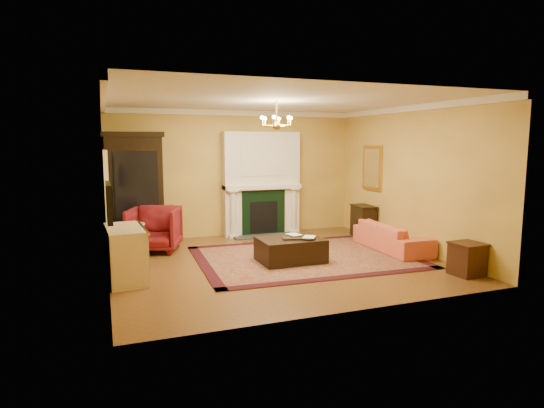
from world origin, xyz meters
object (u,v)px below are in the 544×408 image
coral_sofa (392,232)px  console_table (363,222)px  commode (126,254)px  end_table (467,260)px  leather_ottoman (290,250)px  china_cabinet (136,191)px  pedestal_table (135,238)px  wingback_armchair (154,227)px

coral_sofa → console_table: coral_sofa is taller
commode → coral_sofa: commode is taller
commode → console_table: bearing=13.2°
commode → end_table: 5.72m
end_table → leather_ottoman: 3.09m
commode → end_table: size_ratio=2.21×
china_cabinet → pedestal_table: bearing=-91.0°
commode → console_table: commode is taller
wingback_armchair → coral_sofa: size_ratio=0.52×
coral_sofa → end_table: (0.12, -1.98, -0.12)m
pedestal_table → coral_sofa: coral_sofa is taller
end_table → commode: bearing=162.4°
china_cabinet → end_table: (5.08, -4.45, -0.91)m
wingback_armchair → commode: 2.03m
console_table → leather_ottoman: size_ratio=0.62×
wingback_armchair → pedestal_table: (-0.41, -0.46, -0.11)m
commode → coral_sofa: (5.33, 0.24, -0.06)m
coral_sofa → leather_ottoman: 2.37m
end_table → leather_ottoman: bearing=143.4°
coral_sofa → china_cabinet: bearing=65.4°
wingback_armchair → coral_sofa: (4.67, -1.67, -0.13)m
pedestal_table → coral_sofa: (5.08, -1.22, -0.01)m
china_cabinet → coral_sofa: china_cabinet is taller
end_table → console_table: bearing=89.0°
coral_sofa → leather_ottoman: bearing=95.1°
china_cabinet → leather_ottoman: bearing=-40.6°
commode → end_table: commode is taller
wingback_armchair → end_table: (4.79, -3.65, -0.24)m
china_cabinet → console_table: (5.14, -1.06, -0.82)m
coral_sofa → wingback_armchair: bearing=72.2°
pedestal_table → china_cabinet: bearing=84.6°
pedestal_table → commode: size_ratio=0.58×
china_cabinet → wingback_armchair: bearing=-65.5°
pedestal_table → coral_sofa: bearing=-13.5°
wingback_armchair → console_table: 4.86m
wingback_armchair → end_table: size_ratio=1.90×
wingback_armchair → leather_ottoman: bearing=-18.2°
console_table → pedestal_table: bearing=-172.8°
console_table → wingback_armchair: bearing=-178.0°
pedestal_table → end_table: 6.10m
china_cabinet → leather_ottoman: (2.60, -2.61, -0.95)m
commode → end_table: bearing=-21.2°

